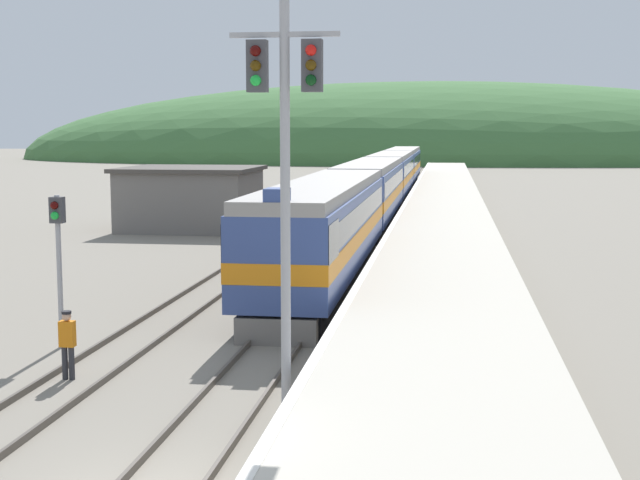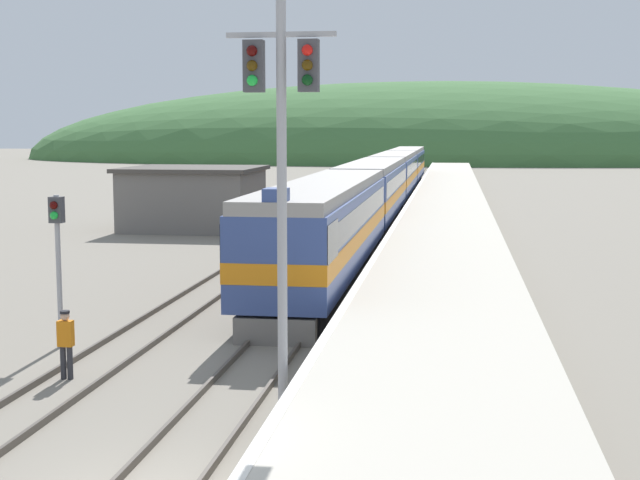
% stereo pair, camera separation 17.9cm
% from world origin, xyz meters
% --- Properties ---
extents(track_main, '(1.52, 180.00, 0.16)m').
position_xyz_m(track_main, '(0.00, 70.00, 0.08)').
color(track_main, '#4C443D').
rests_on(track_main, ground).
extents(track_siding, '(1.52, 180.00, 0.16)m').
position_xyz_m(track_siding, '(-4.03, 70.00, 0.08)').
color(track_siding, '#4C443D').
rests_on(track_siding, ground).
extents(platform, '(5.39, 140.00, 1.08)m').
position_xyz_m(platform, '(4.46, 50.00, 0.54)').
color(platform, '#BCB5A5').
rests_on(platform, ground).
extents(distant_hills, '(166.14, 74.76, 30.72)m').
position_xyz_m(distant_hills, '(0.00, 166.41, 0.00)').
color(distant_hills, '#3D6B38').
rests_on(distant_hills, ground).
extents(station_shed, '(7.92, 7.38, 3.73)m').
position_xyz_m(station_shed, '(-10.61, 38.57, 1.88)').
color(station_shed, slate).
rests_on(station_shed, ground).
extents(express_train_lead_car, '(3.01, 20.28, 4.36)m').
position_xyz_m(express_train_lead_car, '(0.00, 20.29, 2.19)').
color(express_train_lead_car, black).
rests_on(express_train_lead_car, ground).
extents(carriage_second, '(3.00, 19.60, 4.00)m').
position_xyz_m(carriage_second, '(0.00, 41.35, 2.17)').
color(carriage_second, black).
rests_on(carriage_second, ground).
extents(carriage_third, '(3.00, 19.60, 4.00)m').
position_xyz_m(carriage_third, '(0.00, 61.83, 2.17)').
color(carriage_third, black).
rests_on(carriage_third, ground).
extents(carriage_fourth, '(3.00, 19.60, 4.00)m').
position_xyz_m(carriage_fourth, '(0.00, 82.31, 2.17)').
color(carriage_fourth, black).
rests_on(carriage_fourth, ground).
extents(signal_mast_main, '(2.20, 0.42, 8.72)m').
position_xyz_m(signal_mast_main, '(1.42, 4.31, 5.73)').
color(signal_mast_main, '#9E9EA3').
rests_on(signal_mast_main, ground).
extents(signal_post_siding, '(0.36, 0.42, 4.20)m').
position_xyz_m(signal_post_siding, '(-5.81, 9.52, 3.00)').
color(signal_post_siding, '#9E9EA3').
rests_on(signal_post_siding, ground).
extents(track_worker, '(0.36, 0.23, 1.67)m').
position_xyz_m(track_worker, '(-4.28, 6.50, 0.95)').
color(track_worker, '#2D2D33').
rests_on(track_worker, ground).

